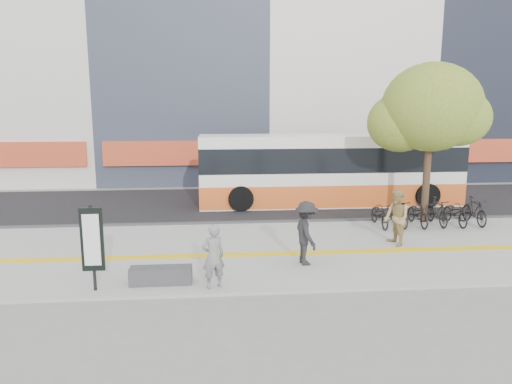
{
  "coord_description": "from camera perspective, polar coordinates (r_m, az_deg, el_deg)",
  "views": [
    {
      "loc": [
        -1.13,
        -12.75,
        4.62
      ],
      "look_at": [
        0.16,
        2.0,
        1.87
      ],
      "focal_mm": 32.37,
      "sensor_mm": 36.0,
      "label": 1
    }
  ],
  "objects": [
    {
      "name": "street",
      "position": [
        22.26,
        -1.98,
        -1.41
      ],
      "size": [
        40.0,
        8.0,
        0.06
      ],
      "primitive_type": "cube",
      "color": "black",
      "rests_on": "ground"
    },
    {
      "name": "bench",
      "position": [
        12.42,
        -11.66,
        -10.05
      ],
      "size": [
        1.6,
        0.45,
        0.45
      ],
      "primitive_type": "cube",
      "color": "#39393B",
      "rests_on": "sidewalk"
    },
    {
      "name": "sidewalk",
      "position": [
        15.01,
        -0.44,
        -7.26
      ],
      "size": [
        40.0,
        7.0,
        0.08
      ],
      "primitive_type": "cube",
      "color": "gray",
      "rests_on": "ground"
    },
    {
      "name": "tactile_strip",
      "position": [
        14.52,
        -0.28,
        -7.69
      ],
      "size": [
        40.0,
        0.45,
        0.01
      ],
      "primitive_type": "cube",
      "color": "yellow",
      "rests_on": "sidewalk"
    },
    {
      "name": "street_tree",
      "position": [
        19.44,
        20.61,
        9.53
      ],
      "size": [
        4.4,
        3.8,
        6.31
      ],
      "color": "#3A291A",
      "rests_on": "sidewalk"
    },
    {
      "name": "ground",
      "position": [
        13.61,
        0.07,
        -9.34
      ],
      "size": [
        120.0,
        120.0,
        0.0
      ],
      "primitive_type": "plane",
      "color": "slate",
      "rests_on": "ground"
    },
    {
      "name": "curb",
      "position": [
        18.36,
        -1.31,
        -3.85
      ],
      "size": [
        40.0,
        0.25,
        0.14
      ],
      "primitive_type": "cube",
      "color": "#39393B",
      "rests_on": "ground"
    },
    {
      "name": "bus",
      "position": [
        22.12,
        9.06,
        2.5
      ],
      "size": [
        12.23,
        2.9,
        3.26
      ],
      "color": "white",
      "rests_on": "street"
    },
    {
      "name": "pedestrian_tan",
      "position": [
        15.92,
        16.96,
        -3.05
      ],
      "size": [
        0.83,
        1.0,
        1.87
      ],
      "primitive_type": "imported",
      "rotation": [
        0.0,
        0.0,
        -1.43
      ],
      "color": "tan",
      "rests_on": "sidewalk"
    },
    {
      "name": "signboard",
      "position": [
        12.1,
        -19.59,
        -5.71
      ],
      "size": [
        0.55,
        0.1,
        2.2
      ],
      "color": "black",
      "rests_on": "sidewalk"
    },
    {
      "name": "bicycle_row",
      "position": [
        19.04,
        20.35,
        -2.4
      ],
      "size": [
        4.37,
        1.84,
        1.07
      ],
      "color": "black",
      "rests_on": "sidewalk"
    },
    {
      "name": "seated_woman",
      "position": [
        11.78,
        -5.31,
        -7.91
      ],
      "size": [
        0.7,
        0.58,
        1.66
      ],
      "primitive_type": "imported",
      "rotation": [
        0.0,
        0.0,
        3.49
      ],
      "color": "black",
      "rests_on": "sidewalk"
    },
    {
      "name": "pedestrian_dark",
      "position": [
        13.49,
        6.23,
        -5.06
      ],
      "size": [
        0.85,
        1.29,
        1.87
      ],
      "primitive_type": "imported",
      "rotation": [
        0.0,
        0.0,
        1.71
      ],
      "color": "black",
      "rests_on": "sidewalk"
    }
  ]
}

